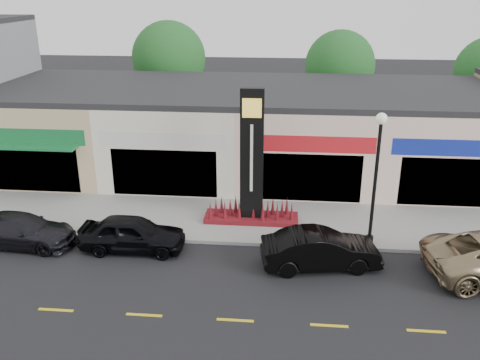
# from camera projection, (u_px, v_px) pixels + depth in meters

# --- Properties ---
(ground) EXTENTS (120.00, 120.00, 0.00)m
(ground) POSITION_uv_depth(u_px,v_px,m) (165.00, 268.00, 19.39)
(ground) COLOR black
(ground) RESTS_ON ground
(sidewalk) EXTENTS (52.00, 4.30, 0.15)m
(sidewalk) POSITION_uv_depth(u_px,v_px,m) (187.00, 217.00, 23.41)
(sidewalk) COLOR gray
(sidewalk) RESTS_ON ground
(curb) EXTENTS (52.00, 0.20, 0.15)m
(curb) POSITION_uv_depth(u_px,v_px,m) (177.00, 240.00, 21.32)
(curb) COLOR gray
(curb) RESTS_ON ground
(shop_beige) EXTENTS (7.00, 10.85, 4.80)m
(shop_beige) POSITION_uv_depth(u_px,v_px,m) (66.00, 124.00, 29.91)
(shop_beige) COLOR tan
(shop_beige) RESTS_ON ground
(shop_cream) EXTENTS (7.00, 10.01, 4.80)m
(shop_cream) POSITION_uv_depth(u_px,v_px,m) (183.00, 127.00, 29.32)
(shop_cream) COLOR beige
(shop_cream) RESTS_ON ground
(shop_pink_w) EXTENTS (7.00, 10.01, 4.80)m
(shop_pink_w) POSITION_uv_depth(u_px,v_px,m) (305.00, 130.00, 28.71)
(shop_pink_w) COLOR beige
(shop_pink_w) RESTS_ON ground
(shop_pink_e) EXTENTS (7.00, 10.01, 4.80)m
(shop_pink_e) POSITION_uv_depth(u_px,v_px,m) (432.00, 133.00, 28.11)
(shop_pink_e) COLOR beige
(shop_pink_e) RESTS_ON ground
(tree_rear_west) EXTENTS (5.20, 5.20, 7.83)m
(tree_rear_west) POSITION_uv_depth(u_px,v_px,m) (169.00, 58.00, 35.97)
(tree_rear_west) COLOR #382619
(tree_rear_west) RESTS_ON ground
(tree_rear_mid) EXTENTS (4.80, 4.80, 7.29)m
(tree_rear_mid) POSITION_uv_depth(u_px,v_px,m) (340.00, 65.00, 35.06)
(tree_rear_mid) COLOR #382619
(tree_rear_mid) RESTS_ON ground
(lamp_east_near) EXTENTS (0.44, 0.44, 5.47)m
(lamp_east_near) POSITION_uv_depth(u_px,v_px,m) (377.00, 167.00, 19.77)
(lamp_east_near) COLOR black
(lamp_east_near) RESTS_ON sidewalk
(pylon_sign) EXTENTS (4.20, 1.30, 6.00)m
(pylon_sign) POSITION_uv_depth(u_px,v_px,m) (252.00, 176.00, 22.21)
(pylon_sign) COLOR #550E0F
(pylon_sign) RESTS_ON sidewalk
(car_dark_sedan) EXTENTS (2.10, 4.64, 1.32)m
(car_dark_sedan) POSITION_uv_depth(u_px,v_px,m) (21.00, 230.00, 20.87)
(car_dark_sedan) COLOR black
(car_dark_sedan) RESTS_ON ground
(car_black_sedan) EXTENTS (1.73, 4.25, 1.45)m
(car_black_sedan) POSITION_uv_depth(u_px,v_px,m) (132.00, 234.00, 20.46)
(car_black_sedan) COLOR black
(car_black_sedan) RESTS_ON ground
(car_black_conv) EXTENTS (2.29, 4.66, 1.47)m
(car_black_conv) POSITION_uv_depth(u_px,v_px,m) (321.00, 250.00, 19.20)
(car_black_conv) COLOR black
(car_black_conv) RESTS_ON ground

